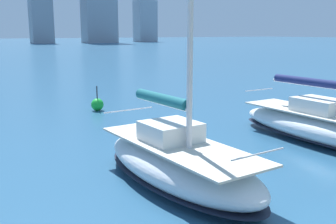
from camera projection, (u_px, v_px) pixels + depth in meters
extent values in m
cube|color=#9A9FA9|center=(145.00, 21.00, 180.92)|extent=(8.97, 7.69, 18.57)
cube|color=#8E949E|center=(40.00, 5.00, 154.81)|extent=(8.36, 6.67, 29.49)
ellipsoid|color=silver|center=(328.00, 130.00, 15.47)|extent=(2.36, 8.60, 1.14)
ellipsoid|color=black|center=(327.00, 138.00, 15.53)|extent=(2.37, 8.64, 0.10)
cube|color=beige|center=(329.00, 115.00, 15.35)|extent=(1.94, 7.57, 0.06)
cube|color=silver|center=(319.00, 105.00, 15.72)|extent=(1.39, 1.90, 0.55)
cylinder|color=silver|center=(307.00, 84.00, 16.10)|extent=(0.14, 3.61, 0.12)
cylinder|color=navy|center=(307.00, 81.00, 16.08)|extent=(0.34, 3.32, 0.32)
cylinder|color=silver|center=(259.00, 90.00, 18.47)|extent=(1.73, 0.05, 0.04)
ellipsoid|color=silver|center=(178.00, 165.00, 11.36)|extent=(2.80, 6.72, 1.17)
ellipsoid|color=black|center=(178.00, 175.00, 11.42)|extent=(2.81, 6.76, 0.10)
cube|color=beige|center=(178.00, 145.00, 11.23)|extent=(2.31, 5.91, 0.06)
cube|color=silver|center=(171.00, 131.00, 11.50)|extent=(1.56, 1.52, 0.55)
cylinder|color=silver|center=(161.00, 103.00, 11.74)|extent=(0.25, 2.78, 0.12)
cylinder|color=#19606B|center=(161.00, 99.00, 11.72)|extent=(0.44, 2.57, 0.32)
cylinder|color=silver|center=(258.00, 154.00, 8.65)|extent=(1.62, 0.12, 0.04)
cylinder|color=silver|center=(129.00, 110.00, 13.55)|extent=(1.87, 0.13, 0.04)
sphere|color=green|center=(97.00, 105.00, 22.12)|extent=(0.70, 0.70, 0.70)
cylinder|color=black|center=(97.00, 92.00, 21.98)|extent=(0.06, 0.06, 0.70)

